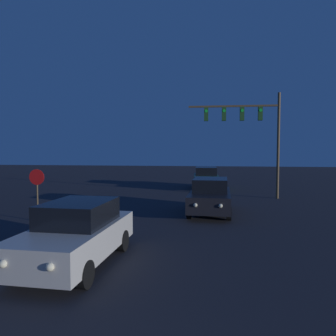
# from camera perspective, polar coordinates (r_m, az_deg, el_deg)

# --- Properties ---
(car_near) EXTENTS (2.19, 4.78, 1.77)m
(car_near) POSITION_cam_1_polar(r_m,az_deg,el_deg) (9.75, -15.65, -10.89)
(car_near) COLOR beige
(car_near) RESTS_ON ground_plane
(car_mid) EXTENTS (2.18, 4.78, 1.77)m
(car_mid) POSITION_cam_1_polar(r_m,az_deg,el_deg) (16.74, 7.35, -4.85)
(car_mid) COLOR black
(car_mid) RESTS_ON ground_plane
(car_far) EXTENTS (2.20, 4.78, 1.77)m
(car_far) POSITION_cam_1_polar(r_m,az_deg,el_deg) (27.12, 6.64, -1.72)
(car_far) COLOR #1E4728
(car_far) RESTS_ON ground_plane
(traffic_signal_mast) EXTENTS (5.98, 0.30, 6.93)m
(traffic_signal_mast) POSITION_cam_1_polar(r_m,az_deg,el_deg) (22.43, 14.08, 7.31)
(traffic_signal_mast) COLOR brown
(traffic_signal_mast) RESTS_ON ground_plane
(stop_sign) EXTENTS (0.70, 0.07, 2.36)m
(stop_sign) POSITION_cam_1_polar(r_m,az_deg,el_deg) (15.84, -21.85, -2.78)
(stop_sign) COLOR brown
(stop_sign) RESTS_ON ground_plane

